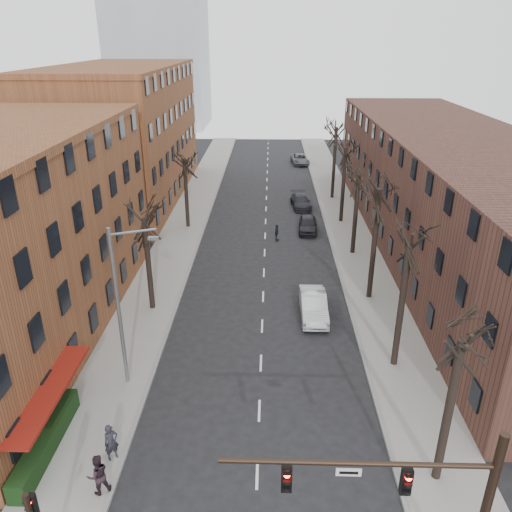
# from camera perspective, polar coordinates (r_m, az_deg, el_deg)

# --- Properties ---
(sidewalk_left) EXTENTS (4.00, 90.00, 0.15)m
(sidewalk_left) POSITION_cam_1_polar(r_m,az_deg,el_deg) (50.57, -8.03, 3.73)
(sidewalk_left) COLOR gray
(sidewalk_left) RESTS_ON ground
(sidewalk_right) EXTENTS (4.00, 90.00, 0.15)m
(sidewalk_right) POSITION_cam_1_polar(r_m,az_deg,el_deg) (50.44, 10.24, 3.53)
(sidewalk_right) COLOR gray
(sidewalk_right) RESTS_ON ground
(building_left_far) EXTENTS (12.00, 28.00, 14.00)m
(building_left_far) POSITION_cam_1_polar(r_m,az_deg,el_deg) (59.06, -14.89, 13.07)
(building_left_far) COLOR brown
(building_left_far) RESTS_ON ground
(building_right) EXTENTS (12.00, 50.00, 10.00)m
(building_right) POSITION_cam_1_polar(r_m,az_deg,el_deg) (46.27, 21.45, 6.81)
(building_right) COLOR #482B21
(building_right) RESTS_ON ground
(awning_left) EXTENTS (1.20, 7.00, 0.15)m
(awning_left) POSITION_cam_1_polar(r_m,az_deg,el_deg) (26.68, -21.55, -18.57)
(awning_left) COLOR maroon
(awning_left) RESTS_ON ground
(hedge) EXTENTS (0.80, 6.00, 1.00)m
(hedge) POSITION_cam_1_polar(r_m,az_deg,el_deg) (25.64, -22.85, -18.90)
(hedge) COLOR black
(hedge) RESTS_ON sidewalk_left
(tree_right_a) EXTENTS (5.20, 5.20, 10.00)m
(tree_right_a) POSITION_cam_1_polar(r_m,az_deg,el_deg) (24.50, 19.79, -22.83)
(tree_right_a) COLOR black
(tree_right_a) RESTS_ON ground
(tree_right_b) EXTENTS (5.20, 5.20, 10.80)m
(tree_right_b) POSITION_cam_1_polar(r_m,az_deg,el_deg) (30.28, 15.42, -11.95)
(tree_right_b) COLOR black
(tree_right_b) RESTS_ON ground
(tree_right_c) EXTENTS (5.20, 5.20, 11.60)m
(tree_right_c) POSITION_cam_1_polar(r_m,az_deg,el_deg) (36.90, 12.74, -4.71)
(tree_right_c) COLOR black
(tree_right_c) RESTS_ON ground
(tree_right_d) EXTENTS (5.20, 5.20, 10.00)m
(tree_right_d) POSITION_cam_1_polar(r_m,az_deg,el_deg) (43.98, 10.94, 0.27)
(tree_right_d) COLOR black
(tree_right_d) RESTS_ON ground
(tree_right_e) EXTENTS (5.20, 5.20, 10.80)m
(tree_right_e) POSITION_cam_1_polar(r_m,az_deg,el_deg) (51.33, 9.64, 3.85)
(tree_right_e) COLOR black
(tree_right_e) RESTS_ON ground
(tree_right_f) EXTENTS (5.20, 5.20, 11.60)m
(tree_right_f) POSITION_cam_1_polar(r_m,az_deg,el_deg) (58.85, 8.67, 6.52)
(tree_right_f) COLOR black
(tree_right_f) RESTS_ON ground
(tree_left_a) EXTENTS (5.20, 5.20, 9.50)m
(tree_left_a) POSITION_cam_1_polar(r_m,az_deg,el_deg) (35.37, -11.71, -5.94)
(tree_left_a) COLOR black
(tree_left_a) RESTS_ON ground
(tree_left_b) EXTENTS (5.20, 5.20, 9.50)m
(tree_left_b) POSITION_cam_1_polar(r_m,az_deg,el_deg) (49.60, -7.75, 3.25)
(tree_left_b) COLOR black
(tree_left_b) RESTS_ON ground
(signal_mast_arm) EXTENTS (8.14, 0.30, 7.20)m
(signal_mast_arm) POSITION_cam_1_polar(r_m,az_deg,el_deg) (17.56, 19.70, -25.22)
(signal_mast_arm) COLOR black
(signal_mast_arm) RESTS_ON ground
(streetlight) EXTENTS (2.45, 0.22, 9.03)m
(streetlight) POSITION_cam_1_polar(r_m,az_deg,el_deg) (26.10, -15.17, -5.10)
(streetlight) COLOR slate
(streetlight) RESTS_ON ground
(silver_sedan) EXTENTS (1.73, 4.85, 1.59)m
(silver_sedan) POSITION_cam_1_polar(r_m,az_deg,el_deg) (33.68, 6.58, -5.62)
(silver_sedan) COLOR #B8BCC0
(silver_sedan) RESTS_ON ground
(parked_car_near) EXTENTS (1.98, 4.39, 1.46)m
(parked_car_near) POSITION_cam_1_polar(r_m,az_deg,el_deg) (48.18, 5.95, 3.64)
(parked_car_near) COLOR black
(parked_car_near) RESTS_ON ground
(parked_car_mid) EXTENTS (2.36, 4.82, 1.35)m
(parked_car_mid) POSITION_cam_1_polar(r_m,az_deg,el_deg) (55.10, 5.15, 6.23)
(parked_car_mid) COLOR black
(parked_car_mid) RESTS_ON ground
(parked_car_far) EXTENTS (2.77, 5.19, 1.39)m
(parked_car_far) POSITION_cam_1_polar(r_m,az_deg,el_deg) (74.78, 5.06, 10.96)
(parked_car_far) COLOR #505257
(parked_car_far) RESTS_ON ground
(pedestrian_a) EXTENTS (0.77, 0.74, 1.77)m
(pedestrian_a) POSITION_cam_1_polar(r_m,az_deg,el_deg) (24.08, -16.22, -19.76)
(pedestrian_a) COLOR #212129
(pedestrian_a) RESTS_ON sidewalk_left
(pedestrian_b) EXTENTS (1.14, 1.07, 1.86)m
(pedestrian_b) POSITION_cam_1_polar(r_m,az_deg,el_deg) (22.87, -17.62, -22.72)
(pedestrian_b) COLOR black
(pedestrian_b) RESTS_ON sidewalk_left
(pedestrian_crossing) EXTENTS (0.42, 0.95, 1.59)m
(pedestrian_crossing) POSITION_cam_1_polar(r_m,az_deg,el_deg) (45.66, 2.38, 2.68)
(pedestrian_crossing) COLOR black
(pedestrian_crossing) RESTS_ON ground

